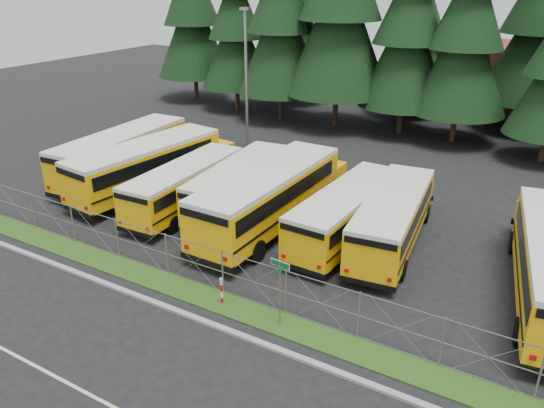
{
  "coord_description": "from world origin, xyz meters",
  "views": [
    {
      "loc": [
        10.34,
        -16.29,
        12.42
      ],
      "look_at": [
        -1.56,
        4.0,
        2.05
      ],
      "focal_mm": 35.0,
      "sensor_mm": 36.0,
      "label": 1
    }
  ],
  "objects_px": {
    "bus_1": "(152,167)",
    "striped_bollard": "(222,291)",
    "bus_3": "(243,185)",
    "light_standard": "(246,76)",
    "bus_0": "(127,155)",
    "street_sign": "(280,279)",
    "bus_2": "(190,186)",
    "bus_4": "(273,198)",
    "bus_5": "(349,214)",
    "bus_6": "(394,219)"
  },
  "relations": [
    {
      "from": "bus_2",
      "to": "bus_5",
      "type": "relative_size",
      "value": 0.98
    },
    {
      "from": "bus_3",
      "to": "light_standard",
      "type": "relative_size",
      "value": 1.02
    },
    {
      "from": "bus_2",
      "to": "bus_6",
      "type": "distance_m",
      "value": 11.44
    },
    {
      "from": "street_sign",
      "to": "bus_1",
      "type": "bearing_deg",
      "value": 149.58
    },
    {
      "from": "bus_1",
      "to": "bus_5",
      "type": "height_order",
      "value": "bus_1"
    },
    {
      "from": "bus_0",
      "to": "striped_bollard",
      "type": "relative_size",
      "value": 9.89
    },
    {
      "from": "bus_6",
      "to": "street_sign",
      "type": "bearing_deg",
      "value": -106.84
    },
    {
      "from": "bus_3",
      "to": "bus_1",
      "type": "bearing_deg",
      "value": -178.89
    },
    {
      "from": "bus_1",
      "to": "light_standard",
      "type": "distance_m",
      "value": 10.73
    },
    {
      "from": "bus_4",
      "to": "striped_bollard",
      "type": "bearing_deg",
      "value": -74.95
    },
    {
      "from": "bus_1",
      "to": "bus_5",
      "type": "xyz_separation_m",
      "value": [
        12.76,
        0.2,
        -0.19
      ]
    },
    {
      "from": "bus_4",
      "to": "street_sign",
      "type": "distance_m",
      "value": 8.57
    },
    {
      "from": "bus_2",
      "to": "bus_4",
      "type": "relative_size",
      "value": 0.82
    },
    {
      "from": "bus_3",
      "to": "street_sign",
      "type": "height_order",
      "value": "street_sign"
    },
    {
      "from": "bus_1",
      "to": "striped_bollard",
      "type": "distance_m",
      "value": 13.22
    },
    {
      "from": "bus_0",
      "to": "street_sign",
      "type": "relative_size",
      "value": 4.22
    },
    {
      "from": "bus_4",
      "to": "striped_bollard",
      "type": "xyz_separation_m",
      "value": [
        1.81,
        -7.21,
        -1.02
      ]
    },
    {
      "from": "bus_2",
      "to": "bus_5",
      "type": "distance_m",
      "value": 9.26
    },
    {
      "from": "bus_0",
      "to": "street_sign",
      "type": "height_order",
      "value": "bus_0"
    },
    {
      "from": "bus_0",
      "to": "bus_2",
      "type": "height_order",
      "value": "bus_0"
    },
    {
      "from": "bus_0",
      "to": "bus_5",
      "type": "xyz_separation_m",
      "value": [
        15.76,
        -0.71,
        -0.2
      ]
    },
    {
      "from": "bus_5",
      "to": "bus_6",
      "type": "height_order",
      "value": "bus_6"
    },
    {
      "from": "bus_1",
      "to": "bus_4",
      "type": "distance_m",
      "value": 8.84
    },
    {
      "from": "bus_5",
      "to": "bus_6",
      "type": "xyz_separation_m",
      "value": [
        2.14,
        0.42,
        0.02
      ]
    },
    {
      "from": "bus_5",
      "to": "light_standard",
      "type": "relative_size",
      "value": 1.02
    },
    {
      "from": "bus_4",
      "to": "bus_6",
      "type": "height_order",
      "value": "bus_4"
    },
    {
      "from": "light_standard",
      "to": "striped_bollard",
      "type": "bearing_deg",
      "value": -60.11
    },
    {
      "from": "bus_6",
      "to": "striped_bollard",
      "type": "distance_m",
      "value": 9.47
    },
    {
      "from": "bus_6",
      "to": "bus_4",
      "type": "bearing_deg",
      "value": -175.24
    },
    {
      "from": "bus_1",
      "to": "striped_bollard",
      "type": "xyz_separation_m",
      "value": [
        10.63,
        -7.8,
        -0.95
      ]
    },
    {
      "from": "bus_1",
      "to": "bus_4",
      "type": "relative_size",
      "value": 0.95
    },
    {
      "from": "striped_bollard",
      "to": "street_sign",
      "type": "bearing_deg",
      "value": -0.91
    },
    {
      "from": "bus_0",
      "to": "bus_2",
      "type": "xyz_separation_m",
      "value": [
        6.57,
        -1.81,
        -0.22
      ]
    },
    {
      "from": "bus_5",
      "to": "bus_3",
      "type": "bearing_deg",
      "value": 178.37
    },
    {
      "from": "bus_2",
      "to": "striped_bollard",
      "type": "relative_size",
      "value": 8.46
    },
    {
      "from": "striped_bollard",
      "to": "bus_3",
      "type": "bearing_deg",
      "value": 118.11
    },
    {
      "from": "bus_5",
      "to": "light_standard",
      "type": "distance_m",
      "value": 16.27
    },
    {
      "from": "street_sign",
      "to": "bus_3",
      "type": "bearing_deg",
      "value": 130.37
    },
    {
      "from": "bus_4",
      "to": "light_standard",
      "type": "xyz_separation_m",
      "value": [
        -8.39,
        10.55,
        3.88
      ]
    },
    {
      "from": "bus_2",
      "to": "street_sign",
      "type": "relative_size",
      "value": 3.61
    },
    {
      "from": "bus_4",
      "to": "striped_bollard",
      "type": "height_order",
      "value": "bus_4"
    },
    {
      "from": "bus_5",
      "to": "street_sign",
      "type": "bearing_deg",
      "value": -83.17
    },
    {
      "from": "bus_1",
      "to": "striped_bollard",
      "type": "bearing_deg",
      "value": -29.71
    },
    {
      "from": "bus_3",
      "to": "light_standard",
      "type": "xyz_separation_m",
      "value": [
        -5.67,
        9.26,
        4.15
      ]
    },
    {
      "from": "street_sign",
      "to": "bus_0",
      "type": "bearing_deg",
      "value": 151.83
    },
    {
      "from": "bus_2",
      "to": "light_standard",
      "type": "xyz_separation_m",
      "value": [
        -3.15,
        10.86,
        4.17
      ]
    },
    {
      "from": "bus_3",
      "to": "bus_4",
      "type": "xyz_separation_m",
      "value": [
        2.73,
        -1.29,
        0.27
      ]
    },
    {
      "from": "bus_5",
      "to": "bus_6",
      "type": "distance_m",
      "value": 2.18
    },
    {
      "from": "bus_1",
      "to": "bus_3",
      "type": "height_order",
      "value": "bus_1"
    },
    {
      "from": "bus_4",
      "to": "striped_bollard",
      "type": "relative_size",
      "value": 10.32
    }
  ]
}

